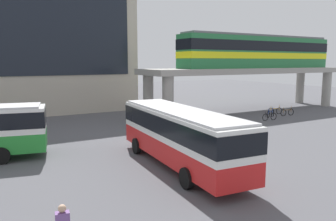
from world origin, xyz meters
TOP-DOWN VIEW (x-y plane):
  - ground_plane at (0.00, 10.00)m, footprint 120.00×120.00m
  - station_building at (-7.08, 29.59)m, footprint 26.37×14.61m
  - elevated_platform at (16.80, 14.99)m, footprint 26.46×5.71m
  - train at (18.50, 14.99)m, footprint 21.43×2.96m
  - bus_main at (-1.54, 0.88)m, footprint 3.46×11.21m
  - bicycle_blue at (15.80, 10.32)m, footprint 1.71×0.64m
  - bicycle_orange at (17.81, 11.53)m, footprint 1.75×0.52m
  - bicycle_brown at (18.08, 10.06)m, footprint 1.78×0.28m
  - bicycle_black at (14.16, 8.93)m, footprint 1.79×0.23m
  - bicycle_green at (8.05, 9.38)m, footprint 1.74×0.54m

SIDE VIEW (x-z plane):
  - ground_plane at x=0.00m, z-range 0.00..0.00m
  - bicycle_blue at x=15.80m, z-range -0.16..0.88m
  - bicycle_orange at x=17.81m, z-range -0.16..0.88m
  - bicycle_brown at x=18.08m, z-range -0.16..0.88m
  - bicycle_black at x=14.16m, z-range -0.16..0.88m
  - bicycle_green at x=8.05m, z-range -0.16..0.88m
  - bus_main at x=-1.54m, z-range 0.38..3.60m
  - elevated_platform at x=16.80m, z-range 1.74..6.78m
  - train at x=18.50m, z-range 5.09..8.93m
  - station_building at x=-7.08m, z-range 0.00..16.09m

